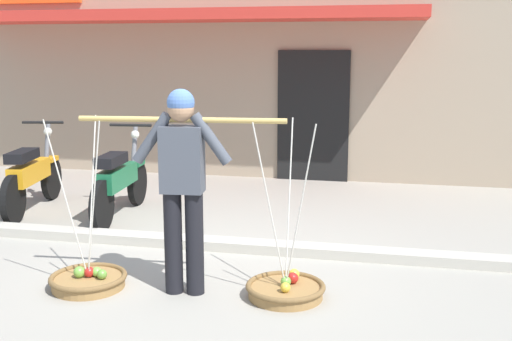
# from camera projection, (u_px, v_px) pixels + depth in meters

# --- Properties ---
(ground_plane) EXTENTS (90.00, 90.00, 0.00)m
(ground_plane) POSITION_uv_depth(u_px,v_px,m) (196.00, 272.00, 5.66)
(ground_plane) COLOR #9E998C
(sidewalk_curb) EXTENTS (20.00, 0.24, 0.10)m
(sidewalk_curb) POSITION_uv_depth(u_px,v_px,m) (217.00, 244.00, 6.32)
(sidewalk_curb) COLOR #BAB4A5
(sidewalk_curb) RESTS_ON ground
(fruit_vendor) EXTENTS (1.68, 0.23, 1.70)m
(fruit_vendor) POSITION_uv_depth(u_px,v_px,m) (182.00, 178.00, 5.00)
(fruit_vendor) COLOR black
(fruit_vendor) RESTS_ON ground
(fruit_basket_left_side) EXTENTS (0.66, 0.66, 1.45)m
(fruit_basket_left_side) POSITION_uv_depth(u_px,v_px,m) (88.00, 279.00, 5.28)
(fruit_basket_left_side) COLOR #9E7542
(fruit_basket_left_side) RESTS_ON ground
(fruit_basket_right_side) EXTENTS (0.66, 0.66, 1.45)m
(fruit_basket_right_side) POSITION_uv_depth(u_px,v_px,m) (286.00, 288.00, 5.07)
(fruit_basket_right_side) COLOR #9E7542
(fruit_basket_right_side) RESTS_ON ground
(motorcycle_nearest_shop) EXTENTS (0.56, 1.81, 1.09)m
(motorcycle_nearest_shop) POSITION_uv_depth(u_px,v_px,m) (32.00, 176.00, 7.73)
(motorcycle_nearest_shop) COLOR black
(motorcycle_nearest_shop) RESTS_ON ground
(motorcycle_second_in_row) EXTENTS (0.54, 1.82, 1.09)m
(motorcycle_second_in_row) POSITION_uv_depth(u_px,v_px,m) (119.00, 181.00, 7.43)
(motorcycle_second_in_row) COLOR black
(motorcycle_second_in_row) RESTS_ON ground
(storefront_building) EXTENTS (13.00, 6.00, 4.20)m
(storefront_building) POSITION_uv_depth(u_px,v_px,m) (231.00, 45.00, 12.11)
(storefront_building) COLOR tan
(storefront_building) RESTS_ON ground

